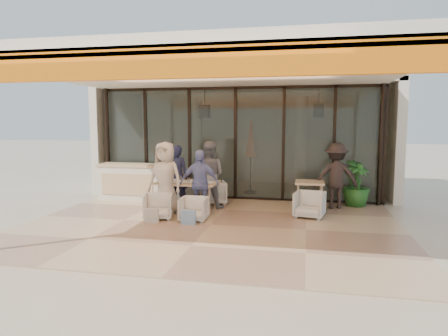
{
  "coord_description": "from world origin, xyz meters",
  "views": [
    {
      "loc": [
        1.97,
        -8.14,
        2.22
      ],
      "look_at": [
        0.1,
        0.9,
        1.15
      ],
      "focal_mm": 32.0,
      "sensor_mm": 36.0,
      "label": 1
    }
  ],
  "objects_px": {
    "diner_cream": "(165,178)",
    "potted_palm": "(356,184)",
    "host_counter": "(132,182)",
    "chair_near_right": "(194,208)",
    "diner_grey": "(209,175)",
    "chair_far_left": "(183,192)",
    "diner_navy": "(177,176)",
    "chair_far_right": "(213,192)",
    "side_chair": "(310,203)",
    "dining_table": "(188,184)",
    "standing_woman": "(336,176)",
    "diner_periwinkle": "(199,183)",
    "chair_near_left": "(158,205)",
    "side_table": "(310,186)"
  },
  "relations": [
    {
      "from": "chair_far_left",
      "to": "potted_palm",
      "type": "relative_size",
      "value": 0.51
    },
    {
      "from": "dining_table",
      "to": "side_table",
      "type": "distance_m",
      "value": 3.05
    },
    {
      "from": "diner_periwinkle",
      "to": "side_chair",
      "type": "bearing_deg",
      "value": 4.5
    },
    {
      "from": "dining_table",
      "to": "chair_far_left",
      "type": "distance_m",
      "value": 1.1
    },
    {
      "from": "diner_cream",
      "to": "potted_palm",
      "type": "height_order",
      "value": "diner_cream"
    },
    {
      "from": "diner_navy",
      "to": "standing_woman",
      "type": "height_order",
      "value": "standing_woman"
    },
    {
      "from": "host_counter",
      "to": "diner_grey",
      "type": "xyz_separation_m",
      "value": [
        2.4,
        -0.58,
        0.34
      ]
    },
    {
      "from": "chair_near_left",
      "to": "diner_navy",
      "type": "bearing_deg",
      "value": 73.99
    },
    {
      "from": "side_chair",
      "to": "diner_periwinkle",
      "type": "bearing_deg",
      "value": -161.44
    },
    {
      "from": "chair_near_left",
      "to": "diner_periwinkle",
      "type": "bearing_deg",
      "value": 14.76
    },
    {
      "from": "side_chair",
      "to": "host_counter",
      "type": "bearing_deg",
      "value": 177.86
    },
    {
      "from": "diner_cream",
      "to": "side_chair",
      "type": "distance_m",
      "value": 3.45
    },
    {
      "from": "diner_periwinkle",
      "to": "standing_woman",
      "type": "xyz_separation_m",
      "value": [
        3.2,
        1.44,
        0.06
      ]
    },
    {
      "from": "side_chair",
      "to": "potted_palm",
      "type": "relative_size",
      "value": 0.56
    },
    {
      "from": "dining_table",
      "to": "standing_woman",
      "type": "xyz_separation_m",
      "value": [
        3.63,
        0.99,
        0.16
      ]
    },
    {
      "from": "host_counter",
      "to": "potted_palm",
      "type": "xyz_separation_m",
      "value": [
        6.14,
        0.36,
        0.08
      ]
    },
    {
      "from": "chair_far_right",
      "to": "diner_periwinkle",
      "type": "relative_size",
      "value": 0.44
    },
    {
      "from": "dining_table",
      "to": "chair_far_right",
      "type": "height_order",
      "value": "dining_table"
    },
    {
      "from": "host_counter",
      "to": "diner_navy",
      "type": "bearing_deg",
      "value": -20.56
    },
    {
      "from": "chair_far_left",
      "to": "chair_near_left",
      "type": "height_order",
      "value": "chair_near_left"
    },
    {
      "from": "chair_near_right",
      "to": "diner_grey",
      "type": "relative_size",
      "value": 0.35
    },
    {
      "from": "chair_far_left",
      "to": "diner_periwinkle",
      "type": "height_order",
      "value": "diner_periwinkle"
    },
    {
      "from": "chair_near_right",
      "to": "diner_periwinkle",
      "type": "relative_size",
      "value": 0.38
    },
    {
      "from": "chair_far_right",
      "to": "side_chair",
      "type": "height_order",
      "value": "chair_far_right"
    },
    {
      "from": "chair_near_right",
      "to": "host_counter",
      "type": "bearing_deg",
      "value": 137.81
    },
    {
      "from": "diner_navy",
      "to": "standing_woman",
      "type": "distance_m",
      "value": 4.07
    },
    {
      "from": "host_counter",
      "to": "diner_navy",
      "type": "xyz_separation_m",
      "value": [
        1.56,
        -0.58,
        0.28
      ]
    },
    {
      "from": "chair_far_right",
      "to": "diner_navy",
      "type": "height_order",
      "value": "diner_navy"
    },
    {
      "from": "diner_periwinkle",
      "to": "potted_palm",
      "type": "xyz_separation_m",
      "value": [
        3.75,
        1.85,
        -0.18
      ]
    },
    {
      "from": "diner_cream",
      "to": "potted_palm",
      "type": "relative_size",
      "value": 1.44
    },
    {
      "from": "chair_far_right",
      "to": "diner_navy",
      "type": "distance_m",
      "value": 1.08
    },
    {
      "from": "chair_near_left",
      "to": "diner_cream",
      "type": "relative_size",
      "value": 0.37
    },
    {
      "from": "chair_far_right",
      "to": "chair_near_right",
      "type": "xyz_separation_m",
      "value": [
        -0.0,
        -1.9,
        -0.05
      ]
    },
    {
      "from": "dining_table",
      "to": "potted_palm",
      "type": "relative_size",
      "value": 1.23
    },
    {
      "from": "diner_navy",
      "to": "diner_periwinkle",
      "type": "height_order",
      "value": "diner_navy"
    },
    {
      "from": "host_counter",
      "to": "dining_table",
      "type": "xyz_separation_m",
      "value": [
        1.97,
        -1.03,
        0.15
      ]
    },
    {
      "from": "dining_table",
      "to": "chair_far_left",
      "type": "height_order",
      "value": "dining_table"
    },
    {
      "from": "dining_table",
      "to": "chair_near_right",
      "type": "height_order",
      "value": "dining_table"
    },
    {
      "from": "dining_table",
      "to": "diner_navy",
      "type": "bearing_deg",
      "value": 132.91
    },
    {
      "from": "chair_far_right",
      "to": "diner_cream",
      "type": "xyz_separation_m",
      "value": [
        -0.84,
        -1.4,
        0.53
      ]
    },
    {
      "from": "diner_navy",
      "to": "potted_palm",
      "type": "bearing_deg",
      "value": -165.48
    },
    {
      "from": "host_counter",
      "to": "dining_table",
      "type": "bearing_deg",
      "value": -27.55
    },
    {
      "from": "diner_grey",
      "to": "chair_far_left",
      "type": "bearing_deg",
      "value": -29.83
    },
    {
      "from": "host_counter",
      "to": "chair_near_right",
      "type": "relative_size",
      "value": 3.07
    },
    {
      "from": "diner_grey",
      "to": "diner_cream",
      "type": "relative_size",
      "value": 0.99
    },
    {
      "from": "diner_cream",
      "to": "diner_navy",
      "type": "bearing_deg",
      "value": 100.1
    },
    {
      "from": "chair_far_right",
      "to": "diner_grey",
      "type": "distance_m",
      "value": 0.72
    },
    {
      "from": "host_counter",
      "to": "diner_grey",
      "type": "height_order",
      "value": "diner_grey"
    },
    {
      "from": "host_counter",
      "to": "side_chair",
      "type": "bearing_deg",
      "value": -12.94
    },
    {
      "from": "chair_near_right",
      "to": "diner_grey",
      "type": "xyz_separation_m",
      "value": [
        0.0,
        1.4,
        0.57
      ]
    }
  ]
}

